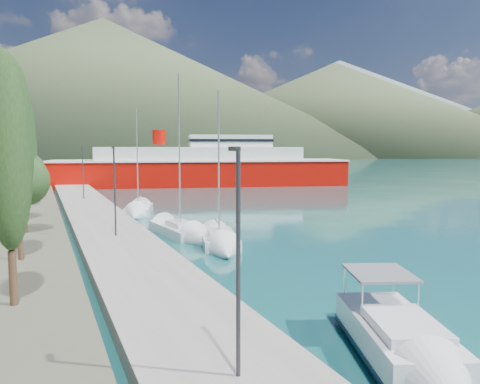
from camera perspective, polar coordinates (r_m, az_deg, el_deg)
name	(u,v)px	position (r m, az deg, el deg)	size (l,w,h in m)	color
ground	(92,171)	(138.58, -17.60, 2.45)	(1400.00, 1400.00, 0.00)	#155557
quay	(97,218)	(44.45, -17.04, -3.05)	(5.00, 88.00, 0.80)	gray
hills_far	(158,95)	(658.21, -9.96, 11.61)	(1480.00, 900.00, 180.00)	slate
hills_near	(179,97)	(408.10, -7.40, 11.45)	(1010.00, 520.00, 115.00)	#425132
tree_row	(26,157)	(48.48, -24.62, 3.91)	(3.64, 63.14, 11.73)	#47301E
lamp_posts	(112,186)	(33.87, -15.31, 0.66)	(0.15, 46.63, 6.06)	#2D2D33
motor_cruiser	(413,362)	(15.58, 20.37, -18.84)	(5.25, 8.69, 3.09)	black
sailboat_near	(222,245)	(31.27, -2.22, -6.53)	(4.28, 8.42, 11.60)	silver
sailboat_mid	(190,235)	(35.02, -6.13, -5.24)	(3.51, 9.47, 13.30)	silver
sailboat_far	(137,213)	(47.43, -12.46, -2.50)	(4.67, 8.29, 11.62)	silver
ferry	(201,168)	(83.28, -4.73, 2.95)	(52.64, 22.95, 10.23)	#B30A03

